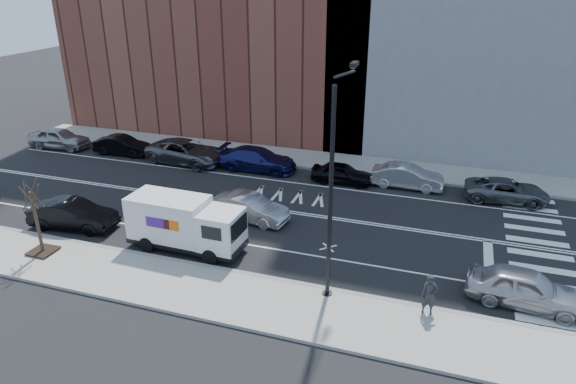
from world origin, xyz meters
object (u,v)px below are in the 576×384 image
Objects in this scene: pedestrian at (429,295)px; far_parked_a at (59,138)px; fedex_van at (185,223)px; near_parked_front at (526,288)px; driving_sedan at (249,208)px; far_parked_b at (122,145)px.

far_parked_a is at bearing 148.59° from pedestrian.
pedestrian is at bearing -7.10° from fedex_van.
far_parked_a reaches higher than near_parked_front.
fedex_van reaches higher than far_parked_a.
driving_sedan is 11.61m from pedestrian.
far_parked_a is 20.11m from driving_sedan.
driving_sedan is at bearing 81.19° from near_parked_front.
driving_sedan is (1.74, 3.95, -0.67)m from fedex_van.
far_parked_a is at bearing 78.04° from near_parked_front.
near_parked_front is at bearing -114.58° from far_parked_b.
fedex_van reaches higher than near_parked_front.
far_parked_a is at bearing 90.04° from far_parked_b.
driving_sedan reaches higher than far_parked_b.
fedex_van reaches higher than far_parked_b.
far_parked_a is 5.56m from far_parked_b.
fedex_van is at bearing -126.93° from far_parked_a.
fedex_van is 1.24× the size of far_parked_a.
far_parked_b is (5.55, 0.25, -0.10)m from far_parked_a.
near_parked_front is at bearing 21.53° from pedestrian.
pedestrian is (10.08, -5.76, 0.28)m from driving_sedan.
fedex_van is 16.12m from far_parked_b.
near_parked_front is (27.09, -10.95, 0.09)m from far_parked_b.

